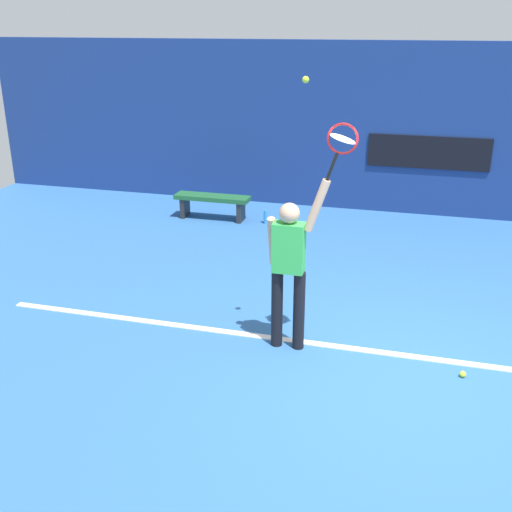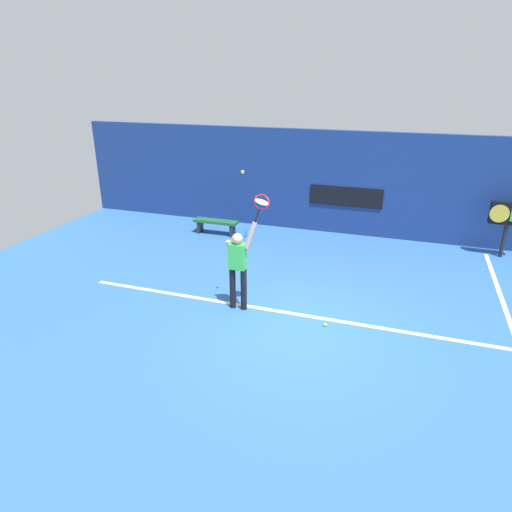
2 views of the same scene
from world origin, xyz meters
TOP-DOWN VIEW (x-y plane):
  - ground_plane at (0.00, 0.00)m, footprint 18.00×18.00m
  - back_wall at (0.00, 6.14)m, footprint 18.00×0.20m
  - sponsor_banner_center at (0.00, 6.02)m, footprint 2.20×0.03m
  - court_baseline at (0.00, 0.52)m, footprint 10.00×0.10m
  - tennis_player at (-1.37, 0.40)m, footprint 0.67×0.31m
  - tennis_racket at (-0.87, 0.40)m, footprint 0.40×0.27m
  - tennis_ball at (-1.24, 0.40)m, footprint 0.07×0.07m
  - court_bench at (-3.77, 4.70)m, footprint 1.40×0.36m
  - water_bottle at (-2.75, 4.70)m, footprint 0.07×0.07m
  - spare_ball at (0.53, 0.25)m, footprint 0.07×0.07m

SIDE VIEW (x-z plane):
  - ground_plane at x=0.00m, z-range 0.00..0.00m
  - court_baseline at x=0.00m, z-range 0.00..0.01m
  - spare_ball at x=0.53m, z-range 0.00..0.07m
  - water_bottle at x=-2.75m, z-range 0.00..0.24m
  - court_bench at x=-3.77m, z-range 0.11..0.56m
  - tennis_player at x=-1.37m, z-range 0.02..2.00m
  - sponsor_banner_center at x=0.00m, z-range 0.89..1.49m
  - back_wall at x=0.00m, z-range 0.00..3.14m
  - tennis_racket at x=-0.87m, z-range 2.04..2.66m
  - tennis_ball at x=-1.24m, z-range 2.90..2.97m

